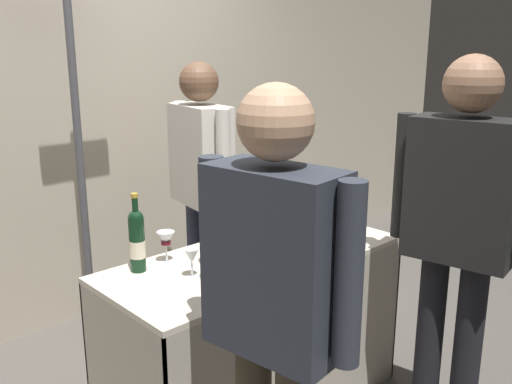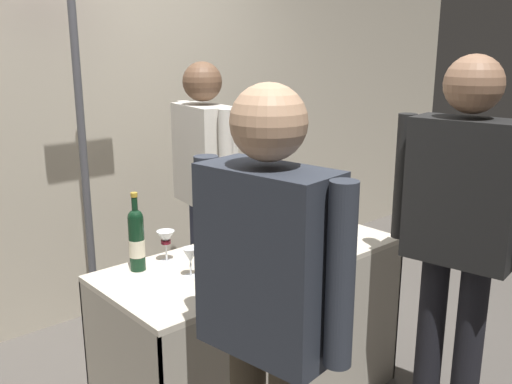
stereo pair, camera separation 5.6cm
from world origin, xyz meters
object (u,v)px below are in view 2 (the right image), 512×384
(tasting_table, at_px, (256,308))
(vendor_presenter, at_px, (205,175))
(display_bottle_0, at_px, (137,239))
(wine_glass_near_vendor, at_px, (166,239))
(wine_glass_mid, at_px, (190,256))
(booth_signpost, at_px, (81,120))
(flower_vase, at_px, (280,228))
(taster_foreground_right, at_px, (268,299))
(featured_wine_bottle, at_px, (210,236))

(tasting_table, bearing_deg, vendor_presenter, 69.00)
(display_bottle_0, bearing_deg, wine_glass_near_vendor, -1.96)
(wine_glass_mid, bearing_deg, booth_signpost, 85.97)
(wine_glass_mid, relative_size, vendor_presenter, 0.08)
(booth_signpost, bearing_deg, flower_vase, -71.49)
(wine_glass_mid, relative_size, taster_foreground_right, 0.08)
(wine_glass_near_vendor, xyz_separation_m, taster_foreground_right, (-0.18, -0.86, 0.08))
(wine_glass_near_vendor, distance_m, wine_glass_mid, 0.21)
(tasting_table, bearing_deg, wine_glass_mid, -179.00)
(booth_signpost, bearing_deg, vendor_presenter, -27.60)
(wine_glass_mid, bearing_deg, wine_glass_near_vendor, 85.59)
(featured_wine_bottle, bearing_deg, display_bottle_0, 145.82)
(vendor_presenter, bearing_deg, flower_vase, -4.57)
(tasting_table, bearing_deg, display_bottle_0, 157.19)
(wine_glass_mid, distance_m, vendor_presenter, 1.06)
(wine_glass_mid, height_order, vendor_presenter, vendor_presenter)
(vendor_presenter, relative_size, booth_signpost, 0.75)
(booth_signpost, bearing_deg, wine_glass_mid, -94.03)
(wine_glass_near_vendor, height_order, taster_foreground_right, taster_foreground_right)
(vendor_presenter, distance_m, booth_signpost, 0.76)
(tasting_table, relative_size, booth_signpost, 0.65)
(tasting_table, distance_m, taster_foreground_right, 0.96)
(tasting_table, xyz_separation_m, booth_signpost, (-0.29, 1.12, 0.80))
(booth_signpost, bearing_deg, tasting_table, -75.54)
(flower_vase, bearing_deg, wine_glass_near_vendor, 151.09)
(vendor_presenter, height_order, booth_signpost, booth_signpost)
(wine_glass_near_vendor, xyz_separation_m, vendor_presenter, (0.66, 0.61, 0.08))
(featured_wine_bottle, distance_m, taster_foreground_right, 0.75)
(taster_foreground_right, bearing_deg, tasting_table, -46.92)
(wine_glass_near_vendor, bearing_deg, booth_signpost, 86.06)
(wine_glass_mid, xyz_separation_m, flower_vase, (0.47, -0.04, 0.03))
(display_bottle_0, bearing_deg, wine_glass_mid, -59.71)
(wine_glass_near_vendor, relative_size, vendor_presenter, 0.09)
(taster_foreground_right, bearing_deg, wine_glass_mid, -22.14)
(wine_glass_mid, relative_size, booth_signpost, 0.06)
(featured_wine_bottle, distance_m, flower_vase, 0.35)
(flower_vase, bearing_deg, wine_glass_mid, 174.88)
(wine_glass_near_vendor, height_order, booth_signpost, booth_signpost)
(featured_wine_bottle, height_order, flower_vase, flower_vase)
(taster_foreground_right, xyz_separation_m, booth_signpost, (0.25, 1.78, 0.36))
(flower_vase, xyz_separation_m, taster_foreground_right, (-0.64, -0.61, 0.06))
(display_bottle_0, relative_size, wine_glass_mid, 2.70)
(vendor_presenter, xyz_separation_m, booth_signpost, (-0.60, 0.31, 0.35))
(flower_vase, relative_size, taster_foreground_right, 0.22)
(wine_glass_mid, xyz_separation_m, taster_foreground_right, (-0.17, -0.65, 0.09))
(display_bottle_0, xyz_separation_m, booth_signpost, (0.20, 0.91, 0.40))
(tasting_table, distance_m, featured_wine_bottle, 0.47)
(display_bottle_0, xyz_separation_m, wine_glass_mid, (0.12, -0.21, -0.05))
(wine_glass_mid, xyz_separation_m, booth_signpost, (0.08, 1.13, 0.45))
(featured_wine_bottle, height_order, wine_glass_near_vendor, featured_wine_bottle)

